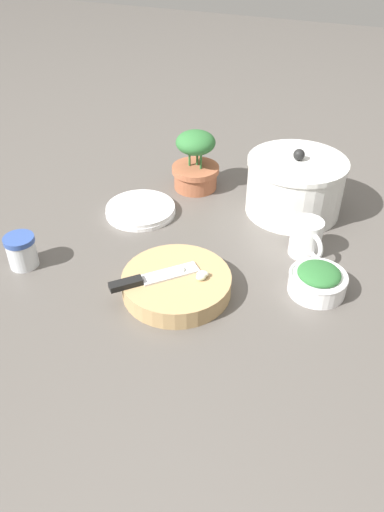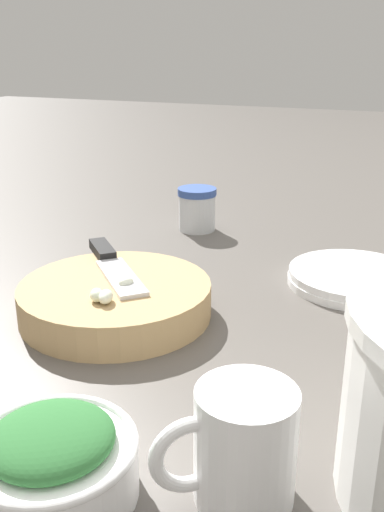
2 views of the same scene
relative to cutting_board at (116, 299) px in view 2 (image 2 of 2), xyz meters
name	(u,v)px [view 2 (image 2 of 2)]	position (x,y,z in m)	size (l,w,h in m)	color
ground_plane	(215,321)	(-0.03, 0.11, -0.02)	(5.00, 5.00, 0.00)	#56514C
cutting_board	(116,299)	(0.00, 0.00, 0.00)	(0.23, 0.23, 0.04)	tan
chef_knife	(111,263)	(-0.05, -0.03, 0.02)	(0.15, 0.15, 0.01)	black
garlic_cloves	(107,293)	(0.04, 0.02, 0.03)	(0.07, 0.03, 0.01)	silver
herb_bowl	(59,462)	(0.27, 0.12, 0.01)	(0.12, 0.12, 0.06)	white
spice_jar	(197,209)	(-0.35, -0.05, 0.02)	(0.07, 0.07, 0.07)	silver
coffee_mug	(241,446)	(0.22, 0.23, 0.02)	(0.09, 0.09, 0.09)	white
plate_stack	(355,278)	(-0.21, 0.24, -0.01)	(0.18, 0.18, 0.02)	white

